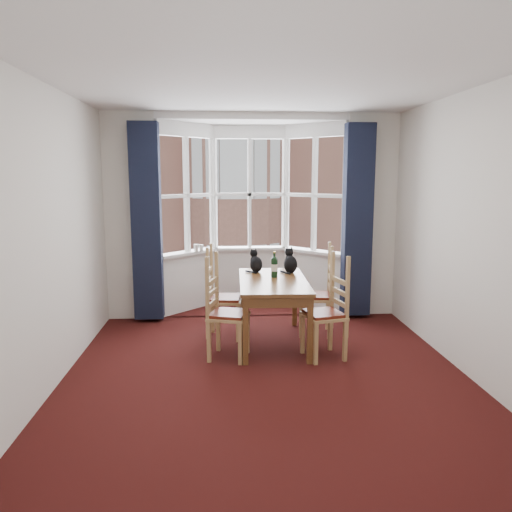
{
  "coord_description": "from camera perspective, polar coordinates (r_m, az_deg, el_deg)",
  "views": [
    {
      "loc": [
        -0.41,
        -4.6,
        1.98
      ],
      "look_at": [
        -0.03,
        1.05,
        1.05
      ],
      "focal_mm": 35.0,
      "sensor_mm": 36.0,
      "label": 1
    }
  ],
  "objects": [
    {
      "name": "tenement_building",
      "position": [
        18.62,
        -2.6,
        8.17
      ],
      "size": [
        18.4,
        7.8,
        15.2
      ],
      "color": "#9D6351",
      "rests_on": "street"
    },
    {
      "name": "wall_right",
      "position": [
        5.23,
        23.7,
        2.16
      ],
      "size": [
        0.0,
        4.5,
        4.5
      ],
      "primitive_type": "plane",
      "rotation": [
        1.57,
        0.0,
        -1.57
      ],
      "color": "silver",
      "rests_on": "floor"
    },
    {
      "name": "cat_right",
      "position": [
        6.23,
        3.94,
        -0.78
      ],
      "size": [
        0.19,
        0.25,
        0.33
      ],
      "color": "black",
      "rests_on": "dining_table"
    },
    {
      "name": "wall_back_pier_left",
      "position": [
        6.99,
        -14.06,
        4.29
      ],
      "size": [
        0.7,
        0.12,
        2.8
      ],
      "primitive_type": "cube",
      "color": "silver",
      "rests_on": "floor"
    },
    {
      "name": "chair_right_far",
      "position": [
        6.26,
        7.59,
        -4.69
      ],
      "size": [
        0.46,
        0.47,
        0.92
      ],
      "color": "tan",
      "rests_on": "floor"
    },
    {
      "name": "curtain_right",
      "position": [
        6.95,
        11.51,
        3.94
      ],
      "size": [
        0.38,
        0.22,
        2.6
      ],
      "primitive_type": "cube",
      "color": "#151B31",
      "rests_on": "floor"
    },
    {
      "name": "chair_right_near",
      "position": [
        5.52,
        8.63,
        -6.64
      ],
      "size": [
        0.49,
        0.5,
        0.92
      ],
      "color": "tan",
      "rests_on": "floor"
    },
    {
      "name": "ceiling",
      "position": [
        4.69,
        1.36,
        19.38
      ],
      "size": [
        4.5,
        4.5,
        0.0
      ],
      "primitive_type": "plane",
      "rotation": [
        3.14,
        0.0,
        0.0
      ],
      "color": "white",
      "rests_on": "floor"
    },
    {
      "name": "wall_left",
      "position": [
        4.9,
        -22.7,
        1.79
      ],
      "size": [
        0.0,
        4.5,
        4.5
      ],
      "primitive_type": "plane",
      "rotation": [
        1.57,
        0.0,
        1.57
      ],
      "color": "silver",
      "rests_on": "floor"
    },
    {
      "name": "candle_tall",
      "position": [
        7.29,
        -6.85,
        0.92
      ],
      "size": [
        0.06,
        0.06,
        0.1
      ],
      "primitive_type": "cylinder",
      "color": "white",
      "rests_on": "bay_window"
    },
    {
      "name": "wine_bottle",
      "position": [
        5.94,
        2.11,
        -1.15
      ],
      "size": [
        0.08,
        0.08,
        0.31
      ],
      "color": "black",
      "rests_on": "dining_table"
    },
    {
      "name": "dining_table",
      "position": [
        5.84,
        1.96,
        -3.6
      ],
      "size": [
        0.81,
        1.47,
        0.77
      ],
      "color": "brown",
      "rests_on": "floor"
    },
    {
      "name": "floor",
      "position": [
        5.03,
        1.23,
        -13.88
      ],
      "size": [
        4.5,
        4.5,
        0.0
      ],
      "primitive_type": "plane",
      "color": "black",
      "rests_on": "ground"
    },
    {
      "name": "curtain_left",
      "position": [
        6.78,
        -12.39,
        3.78
      ],
      "size": [
        0.38,
        0.22,
        2.6
      ],
      "primitive_type": "cube",
      "color": "#151B31",
      "rests_on": "floor"
    },
    {
      "name": "candle_short",
      "position": [
        7.32,
        -6.28,
        0.93
      ],
      "size": [
        0.06,
        0.06,
        0.1
      ],
      "primitive_type": "cylinder",
      "color": "white",
      "rests_on": "bay_window"
    },
    {
      "name": "cat_left",
      "position": [
        6.25,
        -0.01,
        -0.81
      ],
      "size": [
        0.22,
        0.25,
        0.3
      ],
      "color": "black",
      "rests_on": "dining_table"
    },
    {
      "name": "chair_left_near",
      "position": [
        5.45,
        -4.09,
        -6.76
      ],
      "size": [
        0.5,
        0.51,
        0.92
      ],
      "color": "tan",
      "rests_on": "floor"
    },
    {
      "name": "bay_window",
      "position": [
        7.39,
        -0.62,
        4.83
      ],
      "size": [
        2.76,
        0.94,
        2.8
      ],
      "color": "white",
      "rests_on": "floor"
    },
    {
      "name": "wall_near",
      "position": [
        2.46,
        5.99,
        -4.44
      ],
      "size": [
        4.0,
        0.0,
        4.0
      ],
      "primitive_type": "plane",
      "rotation": [
        -1.57,
        0.0,
        0.0
      ],
      "color": "silver",
      "rests_on": "floor"
    },
    {
      "name": "wall_back_pier_right",
      "position": [
        7.18,
        12.92,
        4.46
      ],
      "size": [
        0.7,
        0.12,
        2.8
      ],
      "primitive_type": "cube",
      "color": "silver",
      "rests_on": "floor"
    },
    {
      "name": "chair_left_far",
      "position": [
        6.12,
        -4.45,
        -4.98
      ],
      "size": [
        0.44,
        0.46,
        0.92
      ],
      "color": "tan",
      "rests_on": "floor"
    },
    {
      "name": "street",
      "position": [
        37.71,
        -3.14,
        -2.87
      ],
      "size": [
        80.0,
        80.0,
        0.0
      ],
      "primitive_type": "plane",
      "color": "#333335",
      "rests_on": "ground"
    }
  ]
}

